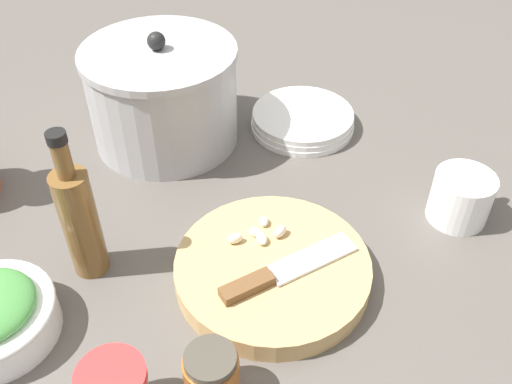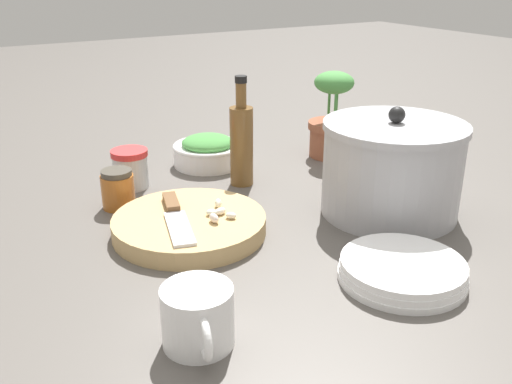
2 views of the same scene
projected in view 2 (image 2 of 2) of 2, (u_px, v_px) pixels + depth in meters
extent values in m
plane|color=#56514C|center=(261.00, 230.00, 0.95)|extent=(5.00, 5.00, 0.00)
cylinder|color=tan|center=(189.00, 225.00, 0.93)|extent=(0.25, 0.25, 0.03)
cube|color=brown|center=(171.00, 203.00, 0.96)|extent=(0.07, 0.04, 0.01)
cube|color=silver|center=(179.00, 228.00, 0.88)|extent=(0.13, 0.06, 0.01)
ellipsoid|color=#F0E4D0|center=(220.00, 211.00, 0.93)|extent=(0.02, 0.02, 0.01)
ellipsoid|color=silver|center=(231.00, 216.00, 0.92)|extent=(0.02, 0.02, 0.01)
ellipsoid|color=#F1EBCE|center=(218.00, 203.00, 0.96)|extent=(0.02, 0.02, 0.01)
ellipsoid|color=silver|center=(212.00, 212.00, 0.93)|extent=(0.02, 0.02, 0.01)
ellipsoid|color=silver|center=(214.00, 218.00, 0.90)|extent=(0.02, 0.01, 0.02)
cylinder|color=white|center=(208.00, 155.00, 1.24)|extent=(0.15, 0.15, 0.04)
torus|color=white|center=(208.00, 146.00, 1.24)|extent=(0.15, 0.15, 0.01)
ellipsoid|color=#478E42|center=(208.00, 143.00, 1.23)|extent=(0.11, 0.11, 0.03)
cylinder|color=silver|center=(131.00, 172.00, 1.12)|extent=(0.07, 0.07, 0.06)
cylinder|color=red|center=(129.00, 153.00, 1.10)|extent=(0.07, 0.07, 0.01)
cylinder|color=white|center=(198.00, 316.00, 0.66)|extent=(0.08, 0.08, 0.07)
torus|color=white|center=(205.00, 339.00, 0.62)|extent=(0.05, 0.02, 0.05)
cylinder|color=white|center=(402.00, 276.00, 0.80)|extent=(0.18, 0.18, 0.01)
cylinder|color=white|center=(402.00, 270.00, 0.80)|extent=(0.18, 0.18, 0.01)
cylinder|color=white|center=(403.00, 264.00, 0.79)|extent=(0.17, 0.17, 0.01)
cylinder|color=#B26023|center=(118.00, 191.00, 1.03)|extent=(0.06, 0.06, 0.06)
cylinder|color=#474238|center=(116.00, 173.00, 1.01)|extent=(0.05, 0.05, 0.01)
cylinder|color=brown|center=(242.00, 147.00, 1.12)|extent=(0.05, 0.05, 0.16)
cylinder|color=brown|center=(241.00, 95.00, 1.08)|extent=(0.02, 0.02, 0.05)
cylinder|color=black|center=(241.00, 79.00, 1.07)|extent=(0.02, 0.02, 0.01)
cylinder|color=#B2B2B7|center=(391.00, 172.00, 0.99)|extent=(0.24, 0.24, 0.15)
cylinder|color=#B2B2B7|center=(396.00, 126.00, 0.96)|extent=(0.24, 0.24, 0.01)
sphere|color=black|center=(397.00, 115.00, 0.95)|extent=(0.03, 0.03, 0.03)
cylinder|color=#935138|center=(331.00, 139.00, 1.29)|extent=(0.10, 0.10, 0.08)
cylinder|color=#935138|center=(332.00, 125.00, 1.28)|extent=(0.11, 0.11, 0.02)
ellipsoid|color=#478E42|center=(334.00, 82.00, 1.24)|extent=(0.09, 0.09, 0.05)
cylinder|color=#478E42|center=(329.00, 101.00, 1.27)|extent=(0.01, 0.01, 0.09)
cylinder|color=#478E42|center=(337.00, 102.00, 1.27)|extent=(0.01, 0.01, 0.09)
cylinder|color=#478E42|center=(335.00, 104.00, 1.25)|extent=(0.01, 0.01, 0.09)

